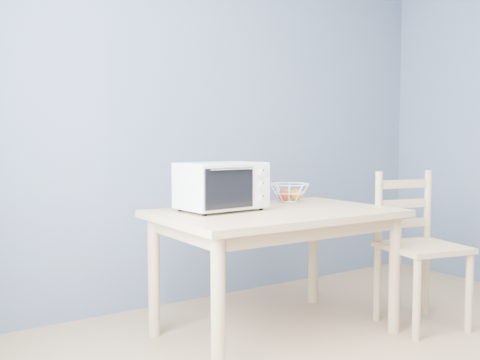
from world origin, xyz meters
TOP-DOWN VIEW (x-y plane):
  - dining_table at (-0.13, 1.35)m, footprint 1.40×0.90m
  - toaster_oven at (-0.44, 1.50)m, footprint 0.51×0.39m
  - fruit_basket at (0.21, 1.66)m, footprint 0.29×0.29m
  - dining_chair at (0.73, 1.01)m, footprint 0.54×0.54m

SIDE VIEW (x-z plane):
  - dining_chair at x=0.73m, z-range -0.01..0.96m
  - dining_table at x=-0.13m, z-range 0.27..1.02m
  - fruit_basket at x=0.21m, z-range 0.75..0.87m
  - toaster_oven at x=-0.44m, z-range 0.76..1.04m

